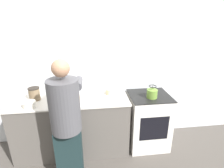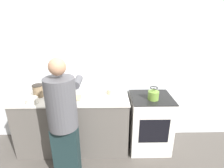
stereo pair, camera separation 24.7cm
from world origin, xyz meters
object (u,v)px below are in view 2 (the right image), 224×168
at_px(oven, 149,122).
at_px(person, 63,118).
at_px(cutting_board, 69,98).
at_px(canister_jar, 38,91).
at_px(knife, 68,97).
at_px(bowl_prep, 32,101).
at_px(kettle, 153,94).

relative_size(oven, person, 0.55).
bearing_deg(person, cutting_board, 94.00).
xyz_separation_m(oven, canister_jar, (-1.72, 0.06, 0.55)).
xyz_separation_m(knife, canister_jar, (-0.46, 0.07, 0.07)).
distance_m(knife, bowl_prep, 0.49).
height_order(cutting_board, knife, knife).
bearing_deg(person, oven, 23.94).
relative_size(kettle, bowl_prep, 1.09).
bearing_deg(knife, person, -73.08).
bearing_deg(knife, cutting_board, -13.27).
distance_m(kettle, bowl_prep, 1.74).
height_order(person, kettle, person).
distance_m(oven, canister_jar, 1.81).
bearing_deg(oven, bowl_prep, -174.34).
xyz_separation_m(kettle, bowl_prep, (-1.73, -0.09, -0.04)).
distance_m(oven, knife, 1.35).
bearing_deg(cutting_board, canister_jar, 170.31).
xyz_separation_m(cutting_board, kettle, (1.25, -0.06, 0.07)).
height_order(person, bowl_prep, person).
xyz_separation_m(kettle, canister_jar, (-1.72, 0.14, 0.02)).
height_order(knife, canister_jar, canister_jar).
relative_size(kettle, canister_jar, 1.00).
bearing_deg(knife, bowl_prep, -150.55).
xyz_separation_m(knife, kettle, (1.27, -0.07, 0.06)).
height_order(bowl_prep, canister_jar, canister_jar).
bearing_deg(oven, canister_jar, 178.13).
bearing_deg(cutting_board, kettle, -2.69).
bearing_deg(knife, oven, 12.02).
distance_m(oven, person, 1.39).
bearing_deg(person, canister_jar, 130.67).
distance_m(kettle, canister_jar, 1.73).
bearing_deg(cutting_board, bowl_prep, -163.13).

